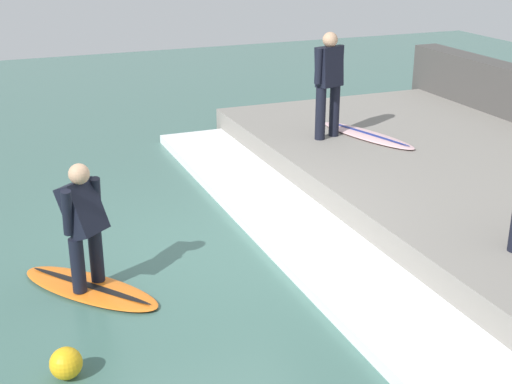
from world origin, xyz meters
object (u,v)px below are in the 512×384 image
Objects in this scene: surfboard_riding at (90,288)px; marker_buoy at (66,363)px; surfer_riding at (83,220)px; surfboard_waiting_near at (367,135)px; surfer_waiting_near at (329,79)px.

marker_buoy is (-0.45, -1.49, 0.11)m from surfboard_riding.
surfboard_waiting_near is at bearing 27.94° from surfer_riding.
surfboard_waiting_near reaches higher than surfboard_riding.
surfboard_waiting_near is (4.89, 2.59, 0.45)m from surfboard_riding.
surfboard_waiting_near is 6.98× the size of marker_buoy.
surfer_riding is (-0.00, -0.00, 0.79)m from surfboard_riding.
marker_buoy is (-4.72, -4.30, -1.24)m from surfer_waiting_near.
surfer_waiting_near reaches higher than surfer_riding.
surfboard_waiting_near is at bearing 27.94° from surfboard_riding.
surfer_waiting_near is at bearing 33.38° from surfer_riding.
surfer_riding is 0.69× the size of surfboard_waiting_near.
surfboard_riding is 5.55m from surfboard_waiting_near.
surfboard_waiting_near is (0.61, -0.23, -0.90)m from surfer_waiting_near.
surfer_riding reaches higher than surfboard_waiting_near.
surfboard_waiting_near is 6.72m from marker_buoy.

